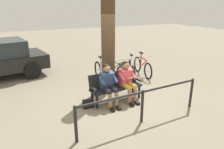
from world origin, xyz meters
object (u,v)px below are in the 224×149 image
at_px(litter_bin, 124,74).
at_px(bicycle_black, 142,67).
at_px(handbag, 88,104).
at_px(bicycle_blue, 103,72).
at_px(bicycle_orange, 132,70).
at_px(bicycle_purple, 114,70).
at_px(person_reading, 127,79).
at_px(person_companion, 108,83).
at_px(bench, 115,84).
at_px(tree_trunk, 108,40).

bearing_deg(litter_bin, bicycle_black, -154.02).
bearing_deg(handbag, bicycle_blue, -124.90).
distance_m(handbag, bicycle_blue, 2.17).
height_order(bicycle_orange, bicycle_blue, same).
bearing_deg(litter_bin, bicycle_orange, -143.69).
xyz_separation_m(bicycle_orange, bicycle_purple, (0.65, -0.21, 0.00)).
height_order(person_reading, bicycle_blue, person_reading).
relative_size(person_companion, bicycle_orange, 0.77).
relative_size(person_companion, litter_bin, 1.49).
bearing_deg(person_companion, bench, -152.94).
relative_size(person_companion, bicycle_black, 0.72).
bearing_deg(bicycle_blue, tree_trunk, -4.51).
relative_size(bench, litter_bin, 2.01).
distance_m(bicycle_black, bicycle_purple, 1.26).
distance_m(tree_trunk, bicycle_blue, 1.49).
height_order(tree_trunk, bicycle_orange, tree_trunk).
xyz_separation_m(handbag, tree_trunk, (-1.16, -1.10, 1.57)).
relative_size(bicycle_black, bicycle_blue, 0.99).
distance_m(person_reading, handbag, 1.36).
distance_m(bench, bicycle_orange, 2.06).
relative_size(person_reading, bicycle_orange, 0.77).
xyz_separation_m(person_companion, bicycle_black, (-2.39, -1.77, -0.30)).
bearing_deg(bicycle_blue, person_reading, 2.30).
height_order(litter_bin, bicycle_black, bicycle_black).
bearing_deg(handbag, bicycle_black, -150.17).
bearing_deg(bicycle_black, person_reading, -35.99).
relative_size(person_companion, handbag, 4.00).
relative_size(handbag, bicycle_black, 0.18).
relative_size(person_reading, tree_trunk, 0.36).
distance_m(tree_trunk, litter_bin, 1.43).
bearing_deg(tree_trunk, bench, 76.36).
height_order(person_reading, tree_trunk, tree_trunk).
bearing_deg(bicycle_orange, person_companion, -23.45).
xyz_separation_m(bench, litter_bin, (-0.86, -1.00, -0.10)).
distance_m(person_companion, tree_trunk, 1.64).
bearing_deg(bench, litter_bin, -133.42).
bearing_deg(person_reading, handbag, -3.85).
xyz_separation_m(tree_trunk, litter_bin, (-0.62, -0.03, -1.28)).
relative_size(person_reading, litter_bin, 1.49).
height_order(bench, bicycle_blue, bicycle_blue).
relative_size(tree_trunk, bicycle_black, 2.02).
bearing_deg(bicycle_blue, bench, -8.94).
bearing_deg(bicycle_orange, person_reading, -11.36).
bearing_deg(person_reading, bicycle_black, -137.85).
distance_m(person_reading, litter_bin, 1.29).
height_order(litter_bin, bicycle_orange, bicycle_orange).
bearing_deg(bench, bicycle_black, -145.23).
bearing_deg(bicycle_black, bicycle_purple, -83.51).
relative_size(tree_trunk, litter_bin, 4.18).
relative_size(handbag, bicycle_orange, 0.19).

